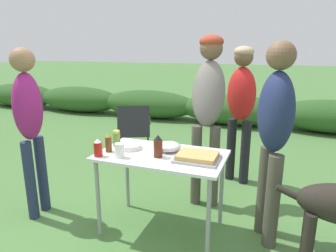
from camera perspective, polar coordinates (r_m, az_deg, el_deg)
ground_plane at (r=2.94m, az=-1.19°, el=-19.03°), size 60.00×60.00×0.00m
shrub_hedge at (r=6.69m, az=12.21°, el=3.05°), size 14.40×0.90×0.66m
folding_table at (r=2.63m, az=-1.26°, el=-6.93°), size 1.10×0.64×0.74m
food_tray at (r=2.47m, az=5.62°, el=-5.89°), size 0.36×0.30×0.06m
plate_stack at (r=2.76m, az=-7.29°, el=-3.84°), size 0.21×0.21×0.05m
mixing_bowl at (r=2.67m, az=0.18°, el=-3.93°), size 0.21×0.21×0.08m
paper_cup_stack at (r=2.54m, az=-9.19°, el=-4.62°), size 0.08×0.08×0.12m
bbq_sauce_bottle at (r=2.51m, az=-1.84°, el=-3.93°), size 0.08×0.08×0.19m
ketchup_bottle at (r=2.60m, az=-13.19°, el=-4.07°), size 0.07×0.07×0.16m
relish_jar at (r=2.83m, az=-9.76°, el=-2.36°), size 0.07×0.07×0.15m
beer_bottle at (r=2.69m, az=-11.27°, el=-3.14°), size 0.06×0.06×0.17m
standing_person_with_beanie at (r=3.13m, az=7.72°, el=5.45°), size 0.40×0.53×1.77m
standing_person_in_dark_puffer at (r=2.55m, az=19.62°, el=-0.13°), size 0.39×0.45×1.69m
standing_person_in_navy_coat at (r=3.66m, az=13.74°, el=4.85°), size 0.42×0.36×1.66m
standing_person_in_red_jacket at (r=3.09m, az=-24.95°, el=1.65°), size 0.24×0.32×1.64m
camp_chair_green_behind_table at (r=4.49m, az=-6.42°, el=-0.48°), size 0.66×0.73×0.83m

